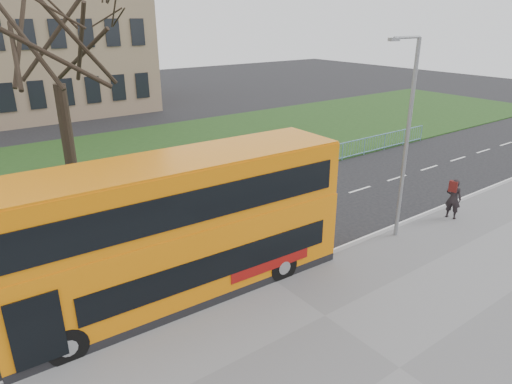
# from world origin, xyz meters

# --- Properties ---
(ground) EXTENTS (120.00, 120.00, 0.00)m
(ground) POSITION_xyz_m (0.00, 0.00, 0.00)
(ground) COLOR black
(ground) RESTS_ON ground
(pavement) EXTENTS (80.00, 10.50, 0.12)m
(pavement) POSITION_xyz_m (0.00, -6.75, 0.06)
(pavement) COLOR slate
(pavement) RESTS_ON ground
(kerb) EXTENTS (80.00, 0.20, 0.14)m
(kerb) POSITION_xyz_m (0.00, -1.55, 0.07)
(kerb) COLOR gray
(kerb) RESTS_ON ground
(grass_verge) EXTENTS (80.00, 15.40, 0.08)m
(grass_verge) POSITION_xyz_m (0.00, 14.30, 0.04)
(grass_verge) COLOR #1D3C15
(grass_verge) RESTS_ON ground
(guard_railing) EXTENTS (40.00, 0.12, 1.10)m
(guard_railing) POSITION_xyz_m (0.00, 6.60, 0.55)
(guard_railing) COLOR #75ADD0
(guard_railing) RESTS_ON ground
(bare_tree) EXTENTS (8.98, 8.98, 12.82)m
(bare_tree) POSITION_xyz_m (-3.00, 10.00, 6.49)
(bare_tree) COLOR black
(bare_tree) RESTS_ON grass_verge
(yellow_bus) EXTENTS (10.67, 2.86, 4.44)m
(yellow_bus) POSITION_xyz_m (-2.70, -0.51, 2.38)
(yellow_bus) COLOR orange
(yellow_bus) RESTS_ON ground
(pedestrian) EXTENTS (0.59, 0.74, 1.78)m
(pedestrian) POSITION_xyz_m (9.29, -2.36, 1.01)
(pedestrian) COLOR black
(pedestrian) RESTS_ON pavement
(street_lamp) EXTENTS (1.60, 0.20, 7.56)m
(street_lamp) POSITION_xyz_m (5.90, -2.00, 4.26)
(street_lamp) COLOR gray
(street_lamp) RESTS_ON pavement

